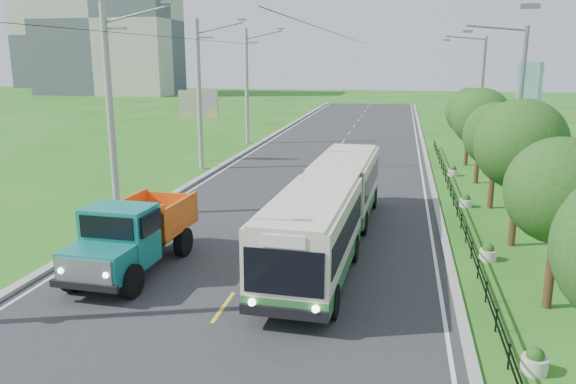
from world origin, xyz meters
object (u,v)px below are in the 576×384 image
(tree_second, at_px, (560,196))
(tree_fifth, at_px, (481,120))
(streetlight_far, at_px, (479,94))
(tree_fourth, at_px, (496,138))
(billboard_left, at_px, (198,109))
(planter_front, at_px, (535,362))
(planter_near, at_px, (488,253))
(pole_near, at_px, (111,111))
(planter_far, at_px, (453,171))
(tree_back, at_px, (470,114))
(pole_mid, at_px, (200,95))
(bus, at_px, (331,204))
(streetlight_mid, at_px, (516,112))
(tree_third, at_px, (521,149))
(billboard_right, at_px, (527,96))
(planter_mid, at_px, (466,201))
(pole_far, at_px, (247,86))
(dump_truck, at_px, (133,231))

(tree_second, relative_size, tree_fifth, 0.91)
(streetlight_far, bearing_deg, tree_fifth, -95.71)
(tree_fourth, distance_m, billboard_left, 21.72)
(planter_front, xyz_separation_m, planter_near, (0.00, 8.00, 0.00))
(pole_near, distance_m, planter_far, 21.83)
(tree_second, bearing_deg, planter_front, -106.88)
(tree_back, height_order, streetlight_far, streetlight_far)
(pole_mid, xyz_separation_m, tree_back, (18.12, 5.14, -1.44))
(pole_mid, bearing_deg, tree_fifth, -2.71)
(tree_fourth, distance_m, bus, 10.86)
(planter_near, bearing_deg, streetlight_mid, 75.68)
(pole_near, bearing_deg, tree_fifth, 31.59)
(billboard_left, bearing_deg, planter_front, -55.16)
(tree_second, xyz_separation_m, planter_far, (-1.26, 19.86, -3.23))
(bus, bearing_deg, pole_mid, 128.62)
(tree_third, distance_m, tree_fourth, 6.01)
(tree_fifth, height_order, planter_near, tree_fifth)
(planter_front, height_order, billboard_right, billboard_right)
(pole_mid, xyz_separation_m, tree_second, (18.12, -18.86, -1.57))
(pole_mid, distance_m, tree_second, 26.20)
(tree_back, relative_size, planter_mid, 8.21)
(tree_fourth, height_order, planter_far, tree_fourth)
(pole_far, bearing_deg, planter_far, -33.12)
(planter_front, height_order, planter_near, same)
(pole_far, bearing_deg, tree_fifth, -35.36)
(planter_mid, distance_m, dump_truck, 17.26)
(pole_near, xyz_separation_m, tree_second, (18.12, -6.86, -1.57))
(planter_far, xyz_separation_m, dump_truck, (-12.69, -19.65, 1.20))
(pole_near, bearing_deg, tree_second, -20.74)
(pole_mid, height_order, tree_fifth, pole_mid)
(planter_front, distance_m, dump_truck, 13.47)
(tree_third, distance_m, planter_front, 10.87)
(tree_third, relative_size, dump_truck, 0.95)
(planter_far, relative_size, bus, 0.04)
(tree_fifth, distance_m, planter_mid, 7.21)
(pole_far, height_order, planter_mid, pole_far)
(streetlight_far, bearing_deg, planter_mid, -98.30)
(billboard_right, bearing_deg, dump_truck, -132.88)
(streetlight_mid, xyz_separation_m, planter_far, (-2.04, 8.00, -4.62))
(tree_second, height_order, tree_back, tree_back)
(tree_third, xyz_separation_m, billboard_left, (-19.36, 15.86, -0.12))
(tree_second, distance_m, streetlight_far, 25.91)
(pole_far, relative_size, tree_second, 1.89)
(planter_mid, bearing_deg, planter_far, 90.00)
(tree_back, distance_m, planter_near, 20.46)
(pole_near, distance_m, dump_truck, 8.64)
(streetlight_far, relative_size, planter_near, 13.54)
(pole_far, height_order, tree_fifth, pole_far)
(pole_near, bearing_deg, tree_back, 43.41)
(bus, distance_m, dump_truck, 7.71)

